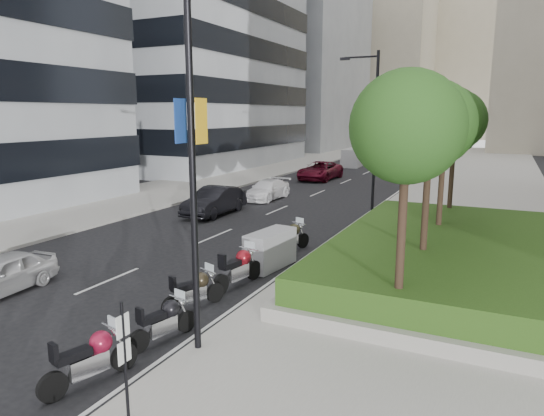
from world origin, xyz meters
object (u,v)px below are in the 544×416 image
Objects in this scene: car_c at (267,190)px; motorcycle_1 at (91,358)px; lamp_post_1 at (373,127)px; lamp_post_2 at (424,122)px; parking_sign at (125,357)px; car_b at (215,201)px; motorcycle_3 at (195,290)px; motorcycle_5 at (270,250)px; car_d at (320,171)px; motorcycle_2 at (164,321)px; lamp_post_0 at (186,145)px; car_a at (0,274)px; delivery_van at (354,158)px; motorcycle_4 at (239,268)px; motorcycle_6 at (290,237)px.

motorcycle_1 is at bearing -71.51° from car_c.
lamp_post_1 is 18.00m from lamp_post_2.
parking_sign is 19.47m from car_b.
motorcycle_3 is 0.86× the size of motorcycle_5.
car_d reaches higher than motorcycle_5.
motorcycle_2 is 0.36× the size of car_d.
car_d is (-8.09, 31.14, -4.27)m from lamp_post_0.
delivery_van reaches higher than car_a.
motorcycle_1 is 0.50× the size of car_c.
lamp_post_2 is 30.86m from motorcycle_4.
motorcycle_2 is 0.92× the size of motorcycle_6.
car_b is (-0.49, 13.68, 0.15)m from car_a.
car_c is 22.86m from delivery_van.
lamp_post_1 is 3.60× the size of parking_sign.
motorcycle_3 is 6.89m from motorcycle_6.
motorcycle_5 is 36.93m from delivery_van.
lamp_post_0 is 4.33× the size of motorcycle_2.
lamp_post_1 is 4.33× the size of motorcycle_2.
car_b is (-6.89, 12.00, 0.21)m from motorcycle_3.
motorcycle_5 is (0.30, 4.54, 0.12)m from motorcycle_3.
motorcycle_6 is at bearing 12.16° from motorcycle_5.
motorcycle_6 is (-1.37, -7.87, -4.44)m from lamp_post_1.
motorcycle_5 is (-1.17, -28.22, -4.36)m from lamp_post_2.
motorcycle_1 is at bearing -83.42° from delivery_van.
car_a is 0.78× the size of car_b.
car_d is at bearing 33.05° from motorcycle_3.
motorcycle_3 is at bearing 123.22° from lamp_post_0.
motorcycle_4 is at bearing -82.03° from delivery_van.
car_d is (-6.98, 33.30, 0.18)m from motorcycle_1.
motorcycle_6 is 8.66m from car_b.
parking_sign is at bearing -68.16° from car_c.
lamp_post_2 is 2.38× the size of car_a.
car_a is (-6.92, 0.43, 0.08)m from motorcycle_2.
lamp_post_2 is at bearing 72.78° from car_a.
motorcycle_6 is at bearing 98.54° from lamp_post_0.
lamp_post_1 reaches higher than parking_sign.
car_b reaches higher than car_c.
car_d is (-0.22, 30.58, 0.15)m from car_a.
car_b is at bearing -89.19° from car_d.
lamp_post_1 is at bearing 10.33° from motorcycle_2.
lamp_post_2 is at bearing 13.35° from motorcycle_1.
delivery_van reaches higher than motorcycle_5.
car_c is at bearing 111.38° from lamp_post_0.
car_a is 13.69m from car_b.
motorcycle_1 reaches higher than motorcycle_3.
car_c reaches higher than motorcycle_6.
motorcycle_2 is at bearing -93.24° from lamp_post_1.
motorcycle_3 is at bearing 27.27° from motorcycle_2.
car_c is at bearing 50.94° from motorcycle_6.
motorcycle_5 is at bearing -46.75° from car_b.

